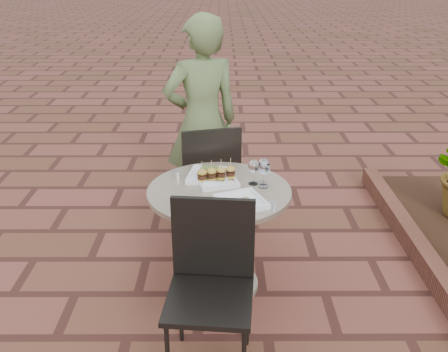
{
  "coord_description": "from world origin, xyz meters",
  "views": [
    {
      "loc": [
        0.15,
        -2.72,
        2.06
      ],
      "look_at": [
        0.16,
        0.09,
        0.82
      ],
      "focal_mm": 40.0,
      "sensor_mm": 36.0,
      "label": 1
    }
  ],
  "objects_px": {
    "chair_near": "(211,273)",
    "plate_salmon": "(209,175)",
    "diner": "(202,123)",
    "cafe_table": "(219,224)",
    "plate_tuna": "(241,202)",
    "chair_far": "(209,173)",
    "plate_sliders": "(216,177)"
  },
  "relations": [
    {
      "from": "chair_far",
      "to": "diner",
      "type": "relative_size",
      "value": 0.55
    },
    {
      "from": "cafe_table",
      "to": "plate_tuna",
      "type": "bearing_deg",
      "value": -58.11
    },
    {
      "from": "cafe_table",
      "to": "plate_tuna",
      "type": "xyz_separation_m",
      "value": [
        0.13,
        -0.2,
        0.26
      ]
    },
    {
      "from": "diner",
      "to": "plate_sliders",
      "type": "xyz_separation_m",
      "value": [
        0.12,
        -0.9,
        -0.08
      ]
    },
    {
      "from": "diner",
      "to": "plate_salmon",
      "type": "bearing_deg",
      "value": 75.31
    },
    {
      "from": "chair_near",
      "to": "diner",
      "type": "distance_m",
      "value": 1.66
    },
    {
      "from": "plate_tuna",
      "to": "diner",
      "type": "bearing_deg",
      "value": 102.65
    },
    {
      "from": "chair_far",
      "to": "chair_near",
      "type": "relative_size",
      "value": 1.0
    },
    {
      "from": "chair_far",
      "to": "chair_near",
      "type": "bearing_deg",
      "value": 77.25
    },
    {
      "from": "diner",
      "to": "plate_sliders",
      "type": "height_order",
      "value": "diner"
    },
    {
      "from": "plate_salmon",
      "to": "plate_tuna",
      "type": "xyz_separation_m",
      "value": [
        0.19,
        -0.38,
        -0.0
      ]
    },
    {
      "from": "chair_far",
      "to": "plate_sliders",
      "type": "distance_m",
      "value": 0.61
    },
    {
      "from": "plate_salmon",
      "to": "plate_sliders",
      "type": "relative_size",
      "value": 1.02
    },
    {
      "from": "cafe_table",
      "to": "chair_far",
      "type": "bearing_deg",
      "value": 96.98
    },
    {
      "from": "chair_near",
      "to": "plate_salmon",
      "type": "distance_m",
      "value": 0.84
    },
    {
      "from": "cafe_table",
      "to": "plate_sliders",
      "type": "bearing_deg",
      "value": 99.94
    },
    {
      "from": "plate_sliders",
      "to": "chair_far",
      "type": "bearing_deg",
      "value": 96.44
    },
    {
      "from": "diner",
      "to": "plate_sliders",
      "type": "distance_m",
      "value": 0.91
    },
    {
      "from": "chair_far",
      "to": "plate_tuna",
      "type": "distance_m",
      "value": 0.92
    },
    {
      "from": "cafe_table",
      "to": "diner",
      "type": "relative_size",
      "value": 0.53
    },
    {
      "from": "cafe_table",
      "to": "plate_salmon",
      "type": "relative_size",
      "value": 2.94
    },
    {
      "from": "diner",
      "to": "plate_tuna",
      "type": "height_order",
      "value": "diner"
    },
    {
      "from": "chair_far",
      "to": "diner",
      "type": "distance_m",
      "value": 0.44
    },
    {
      "from": "cafe_table",
      "to": "plate_tuna",
      "type": "distance_m",
      "value": 0.36
    },
    {
      "from": "chair_far",
      "to": "plate_tuna",
      "type": "relative_size",
      "value": 2.75
    },
    {
      "from": "plate_salmon",
      "to": "plate_tuna",
      "type": "distance_m",
      "value": 0.42
    },
    {
      "from": "chair_near",
      "to": "diner",
      "type": "bearing_deg",
      "value": 98.94
    },
    {
      "from": "cafe_table",
      "to": "chair_far",
      "type": "distance_m",
      "value": 0.68
    },
    {
      "from": "diner",
      "to": "cafe_table",
      "type": "bearing_deg",
      "value": 78.06
    },
    {
      "from": "chair_near",
      "to": "plate_tuna",
      "type": "bearing_deg",
      "value": 74.37
    },
    {
      "from": "diner",
      "to": "chair_far",
      "type": "bearing_deg",
      "value": 80.46
    },
    {
      "from": "chair_far",
      "to": "plate_sliders",
      "type": "xyz_separation_m",
      "value": [
        0.06,
        -0.57,
        0.22
      ]
    }
  ]
}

